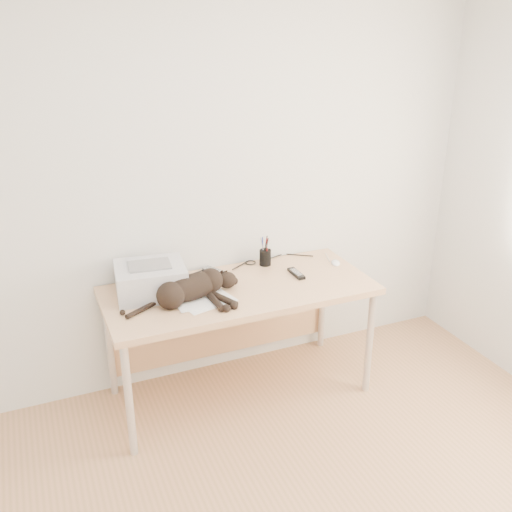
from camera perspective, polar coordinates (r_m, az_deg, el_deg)
name	(u,v)px	position (r m, az deg, el deg)	size (l,w,h in m)	color
wall_back	(217,181)	(3.52, -3.94, 7.44)	(3.50, 3.50, 0.00)	silver
desk	(234,301)	(3.53, -2.17, -4.56)	(1.60, 0.70, 0.74)	tan
printer	(151,280)	(3.34, -10.49, -2.33)	(0.43, 0.37, 0.19)	silver
papers	(204,300)	(3.25, -5.25, -4.43)	(0.35, 0.28, 0.01)	white
cat	(190,290)	(3.23, -6.63, -3.35)	(0.71, 0.35, 0.16)	black
mug	(178,276)	(3.47, -7.85, -2.03)	(0.09, 0.09, 0.08)	white
pen_cup	(265,257)	(3.69, 0.93, -0.12)	(0.08, 0.08, 0.19)	black
remote_grey	(216,272)	(3.59, -4.03, -1.58)	(0.05, 0.19, 0.02)	gray
remote_black	(296,274)	(3.57, 4.05, -1.76)	(0.05, 0.17, 0.02)	black
mouse	(336,261)	(3.75, 7.97, -0.54)	(0.06, 0.10, 0.03)	white
cable_tangle	(222,267)	(3.66, -3.45, -1.15)	(1.36, 0.07, 0.01)	black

